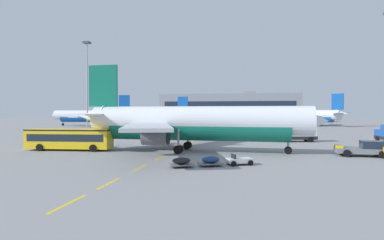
{
  "coord_description": "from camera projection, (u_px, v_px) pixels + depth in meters",
  "views": [
    {
      "loc": [
        28.87,
        -22.41,
        5.51
      ],
      "look_at": [
        18.94,
        29.28,
        4.09
      ],
      "focal_mm": 30.31,
      "sensor_mm": 36.0,
      "label": 1
    }
  ],
  "objects": [
    {
      "name": "pushback_tug",
      "position": [
        364.0,
        149.0,
        39.63
      ],
      "size": [
        6.2,
        3.57,
        2.08
      ],
      "color": "slate",
      "rests_on": "ground"
    },
    {
      "name": "baggage_train",
      "position": [
        211.0,
        161.0,
        32.46
      ],
      "size": [
        8.41,
        4.97,
        1.14
      ],
      "color": "silver",
      "rests_on": "ground"
    },
    {
      "name": "catering_truck",
      "position": [
        297.0,
        133.0,
        58.64
      ],
      "size": [
        7.34,
        3.76,
        3.14
      ],
      "color": "black",
      "rests_on": "ground"
    },
    {
      "name": "airliner_far_right",
      "position": [
        214.0,
        117.0,
        110.42
      ],
      "size": [
        30.39,
        29.71,
        10.72
      ],
      "color": "white",
      "rests_on": "ground"
    },
    {
      "name": "apron_light_mast_near",
      "position": [
        87.0,
        76.0,
        89.12
      ],
      "size": [
        1.8,
        1.8,
        24.66
      ],
      "color": "slate",
      "rests_on": "ground"
    },
    {
      "name": "ground_power_truck",
      "position": [
        162.0,
        130.0,
        66.22
      ],
      "size": [
        4.92,
        7.38,
        3.14
      ],
      "color": "black",
      "rests_on": "ground"
    },
    {
      "name": "apron_shuttle_bus",
      "position": [
        69.0,
        138.0,
        45.66
      ],
      "size": [
        12.2,
        3.73,
        3.0
      ],
      "color": "yellow",
      "rests_on": "ground"
    },
    {
      "name": "airliner_foreground",
      "position": [
        193.0,
        123.0,
        44.21
      ],
      "size": [
        34.74,
        34.62,
        12.2
      ],
      "color": "silver",
      "rests_on": "ground"
    },
    {
      "name": "apron_paint_markings",
      "position": [
        196.0,
        140.0,
        61.72
      ],
      "size": [
        8.0,
        98.58,
        0.01
      ],
      "color": "yellow",
      "rests_on": "ground"
    },
    {
      "name": "airliner_mid_left",
      "position": [
        92.0,
        116.0,
        122.36
      ],
      "size": [
        32.93,
        32.74,
        11.55
      ],
      "color": "white",
      "rests_on": "ground"
    },
    {
      "name": "airliner_far_center",
      "position": [
        304.0,
        116.0,
        125.65
      ],
      "size": [
        30.36,
        28.11,
        11.85
      ],
      "color": "silver",
      "rests_on": "ground"
    },
    {
      "name": "terminal_satellite",
      "position": [
        229.0,
        108.0,
        177.98
      ],
      "size": [
        74.5,
        18.49,
        16.37
      ],
      "color": "gray",
      "rests_on": "ground"
    },
    {
      "name": "uld_cargo_container",
      "position": [
        95.0,
        143.0,
        48.68
      ],
      "size": [
        1.81,
        1.78,
        1.6
      ],
      "color": "#194C9E",
      "rests_on": "ground"
    },
    {
      "name": "ground",
      "position": [
        316.0,
        141.0,
        59.31
      ],
      "size": [
        400.0,
        400.0,
        0.0
      ],
      "primitive_type": "plane",
      "color": "gray"
    }
  ]
}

